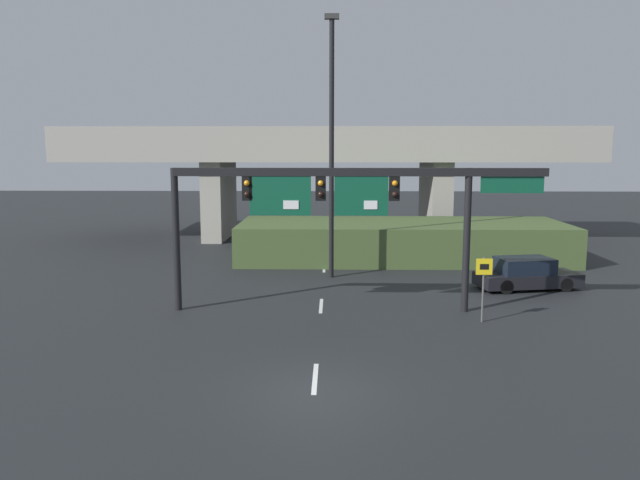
# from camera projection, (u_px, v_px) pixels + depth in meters

# --- Properties ---
(ground_plane) EXTENTS (160.00, 160.00, 0.00)m
(ground_plane) POSITION_uv_depth(u_px,v_px,m) (314.00, 390.00, 16.68)
(ground_plane) COLOR black
(lane_markings) EXTENTS (0.14, 27.03, 0.01)m
(lane_markings) POSITION_uv_depth(u_px,v_px,m) (323.00, 284.00, 29.71)
(lane_markings) COLOR silver
(lane_markings) RESTS_ON ground
(signal_gantry) EXTENTS (14.59, 0.44, 5.67)m
(signal_gantry) POSITION_uv_depth(u_px,v_px,m) (343.00, 196.00, 24.21)
(signal_gantry) COLOR black
(signal_gantry) RESTS_ON ground
(speed_limit_sign) EXTENTS (0.60, 0.11, 2.46)m
(speed_limit_sign) POSITION_uv_depth(u_px,v_px,m) (484.00, 280.00, 23.00)
(speed_limit_sign) COLOR #4C4C4C
(speed_limit_sign) RESTS_ON ground
(highway_light_pole_near) EXTENTS (0.70, 0.36, 12.75)m
(highway_light_pole_near) POSITION_uv_depth(u_px,v_px,m) (332.00, 142.00, 30.44)
(highway_light_pole_near) COLOR black
(highway_light_pole_near) RESTS_ON ground
(overpass_bridge) EXTENTS (36.82, 8.67, 7.87)m
(overpass_bridge) POSITION_uv_depth(u_px,v_px,m) (327.00, 160.00, 44.76)
(overpass_bridge) COLOR #A39E93
(overpass_bridge) RESTS_ON ground
(grass_embankment) EXTENTS (18.84, 6.80, 2.16)m
(grass_embankment) POSITION_uv_depth(u_px,v_px,m) (401.00, 241.00, 36.49)
(grass_embankment) COLOR #42562D
(grass_embankment) RESTS_ON ground
(parked_sedan_near_right) EXTENTS (4.90, 2.66, 1.46)m
(parked_sedan_near_right) POSITION_uv_depth(u_px,v_px,m) (526.00, 275.00, 28.67)
(parked_sedan_near_right) COLOR black
(parked_sedan_near_right) RESTS_ON ground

